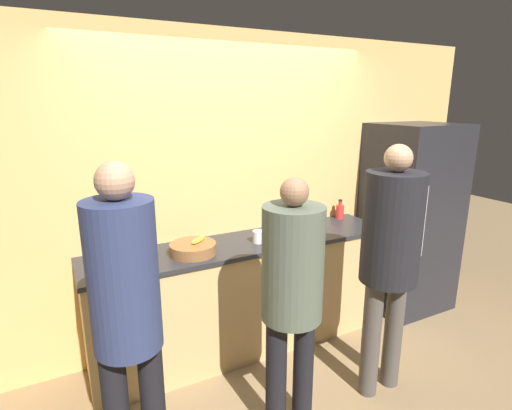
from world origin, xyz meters
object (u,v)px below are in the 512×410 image
object	(u,v)px
bottle_red	(340,211)
cup_white	(258,237)
person_left	(126,310)
refrigerator	(409,218)
bottle_dark	(317,225)
fruit_bowl	(193,248)
utensil_crock	(285,218)
person_right	(390,248)
person_center	(292,286)

from	to	relation	value
bottle_red	cup_white	xyz separation A→B (m)	(-1.02, -0.24, -0.02)
person_left	refrigerator	bearing A→B (deg)	16.17
person_left	bottle_dark	world-z (taller)	person_left
fruit_bowl	bottle_red	xyz separation A→B (m)	(1.56, 0.24, 0.03)
cup_white	bottle_red	bearing A→B (deg)	13.37
refrigerator	utensil_crock	world-z (taller)	refrigerator
refrigerator	cup_white	distance (m)	1.70
person_left	fruit_bowl	bearing A→B (deg)	53.52
cup_white	person_right	bearing A→B (deg)	-57.47
refrigerator	cup_white	xyz separation A→B (m)	(-1.70, 0.00, 0.07)
refrigerator	person_right	xyz separation A→B (m)	(-1.15, -0.86, 0.17)
bottle_dark	cup_white	xyz separation A→B (m)	(-0.52, 0.07, -0.04)
person_right	fruit_bowl	bearing A→B (deg)	141.64
person_center	fruit_bowl	bearing A→B (deg)	109.95
person_left	bottle_dark	bearing A→B (deg)	24.41
person_left	bottle_dark	distance (m)	1.85
refrigerator	cup_white	size ratio (longest dim) A/B	18.64
utensil_crock	person_left	bearing A→B (deg)	-144.84
bottle_red	cup_white	bearing A→B (deg)	-166.63
person_right	bottle_red	size ratio (longest dim) A/B	9.57
refrigerator	cup_white	bearing A→B (deg)	179.87
fruit_bowl	cup_white	size ratio (longest dim) A/B	3.47
fruit_bowl	bottle_red	bearing A→B (deg)	8.63
bottle_dark	utensil_crock	bearing A→B (deg)	106.26
person_right	cup_white	bearing A→B (deg)	122.53
refrigerator	person_right	size ratio (longest dim) A/B	1.03
cup_white	utensil_crock	bearing A→B (deg)	33.90
person_right	fruit_bowl	size ratio (longest dim) A/B	5.20
person_left	person_center	world-z (taller)	person_left
person_left	utensil_crock	bearing A→B (deg)	35.16
refrigerator	person_right	distance (m)	1.44
person_left	person_right	distance (m)	1.71
fruit_bowl	person_right	bearing A→B (deg)	-38.36
person_center	person_left	bearing A→B (deg)	177.97
person_left	fruit_bowl	size ratio (longest dim) A/B	5.21
utensil_crock	fruit_bowl	bearing A→B (deg)	-164.06
refrigerator	person_center	distance (m)	2.11
person_left	person_right	world-z (taller)	person_left
fruit_bowl	utensil_crock	distance (m)	1.00
fruit_bowl	person_center	bearing A→B (deg)	-70.05
refrigerator	utensil_crock	xyz separation A→B (m)	(-1.28, 0.28, 0.10)
refrigerator	bottle_dark	size ratio (longest dim) A/B	8.24
person_center	fruit_bowl	size ratio (longest dim) A/B	4.78
refrigerator	bottle_red	world-z (taller)	refrigerator
utensil_crock	bottle_dark	distance (m)	0.36
bottle_red	cup_white	size ratio (longest dim) A/B	1.89
person_right	cup_white	distance (m)	1.03
person_right	bottle_red	bearing A→B (deg)	67.11
person_center	utensil_crock	world-z (taller)	person_center
refrigerator	fruit_bowl	bearing A→B (deg)	179.78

